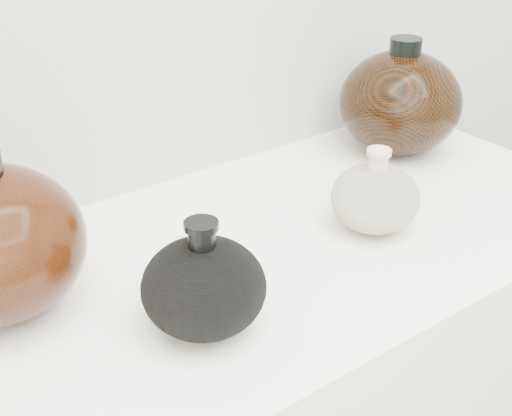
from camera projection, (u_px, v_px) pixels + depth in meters
black_gourd_vase at (204, 286)px, 0.77m from camera, size 0.18×0.18×0.14m
cream_gourd_vase at (375, 197)px, 0.97m from camera, size 0.15×0.15×0.12m
right_round_pot at (400, 102)px, 1.19m from camera, size 0.24×0.24×0.20m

